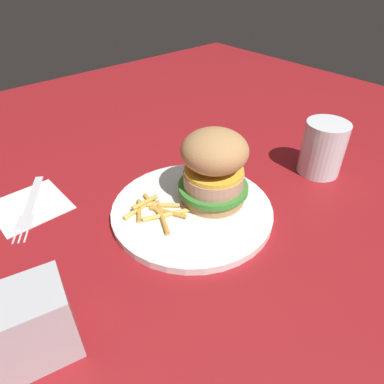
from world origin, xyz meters
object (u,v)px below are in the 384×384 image
object	(u,v)px
plate	(192,210)
sandwich	(214,167)
fries_pile	(156,210)
napkin	(30,206)
drink_glass	(322,152)
fork	(29,205)
napkin_dispenser	(25,328)

from	to	relation	value
plate	sandwich	xyz separation A→B (m)	(-0.00, -0.04, 0.07)
fries_pile	napkin	xyz separation A→B (m)	(0.16, 0.14, -0.02)
drink_glass	fork	bearing A→B (deg)	60.76
fries_pile	fork	distance (m)	0.21
drink_glass	plate	bearing A→B (deg)	76.15
plate	fork	world-z (taller)	plate
fries_pile	napkin	world-z (taller)	fries_pile
napkin	napkin_dispenser	bearing A→B (deg)	161.06
napkin	napkin_dispenser	world-z (taller)	napkin_dispenser
fork	drink_glass	xyz separation A→B (m)	(-0.25, -0.45, 0.04)
napkin	drink_glass	xyz separation A→B (m)	(-0.25, -0.45, 0.04)
drink_glass	napkin_dispenser	size ratio (longest dim) A/B	1.09
plate	drink_glass	world-z (taller)	drink_glass
plate	drink_glass	xyz separation A→B (m)	(-0.06, -0.26, 0.04)
fries_pile	drink_glass	distance (m)	0.32
napkin	fork	distance (m)	0.00
sandwich	fork	bearing A→B (deg)	50.11
napkin_dispenser	fries_pile	bearing A→B (deg)	34.57
plate	fork	distance (m)	0.27
plate	napkin_dispenser	size ratio (longest dim) A/B	2.82
fork	drink_glass	size ratio (longest dim) A/B	1.59
napkin	fork	xyz separation A→B (m)	(-0.00, 0.00, 0.00)
plate	drink_glass	distance (m)	0.27
fries_pile	plate	bearing A→B (deg)	-119.33
sandwich	fork	distance (m)	0.31
fries_pile	drink_glass	xyz separation A→B (m)	(-0.09, -0.31, 0.03)
sandwich	fries_pile	distance (m)	0.11
plate	fries_pile	distance (m)	0.06
sandwich	napkin	bearing A→B (deg)	49.81
napkin_dispenser	plate	bearing A→B (deg)	25.41
plate	napkin	bearing A→B (deg)	45.01
sandwich	napkin_dispenser	distance (m)	0.32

